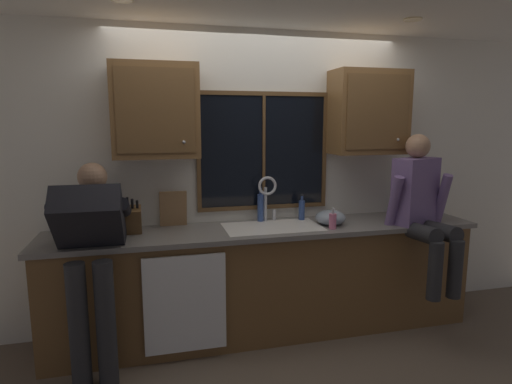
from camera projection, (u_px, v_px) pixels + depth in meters
back_wall at (257, 179)px, 3.78m from camera, size 5.90×0.12×2.55m
ceiling_downlight_left at (122, 0)px, 2.69m from camera, size 0.14×0.14×0.01m
ceiling_downlight_right at (413, 19)px, 3.20m from camera, size 0.14×0.14×0.01m
window_glass at (263, 151)px, 3.68m from camera, size 1.10×0.02×0.95m
window_frame_top at (264, 93)px, 3.59m from camera, size 1.17×0.02×0.04m
window_frame_bottom at (264, 207)px, 3.76m from camera, size 1.17×0.02×0.04m
window_frame_left at (198, 153)px, 3.54m from camera, size 0.03×0.02×0.95m
window_frame_right at (324, 150)px, 3.81m from camera, size 0.03×0.02×0.95m
window_mullion_center at (264, 151)px, 3.67m from camera, size 0.02×0.02×0.95m
lower_cabinet_run at (267, 282)px, 3.58m from camera, size 3.50×0.58×0.88m
countertop at (268, 230)px, 3.49m from camera, size 3.56×0.62×0.04m
dishwasher_front at (185, 304)px, 3.10m from camera, size 0.60×0.02×0.74m
upper_cabinet_left at (156, 111)px, 3.26m from camera, size 0.65×0.36×0.72m
upper_cabinet_right at (368, 113)px, 3.69m from camera, size 0.65×0.36×0.72m
sink at (272, 238)px, 3.52m from camera, size 0.80×0.46×0.21m
faucet at (268, 193)px, 3.64m from camera, size 0.18×0.09×0.40m
person_standing at (91, 246)px, 2.90m from camera, size 0.53×0.72×1.49m
person_sitting_on_counter at (422, 204)px, 3.51m from camera, size 0.54×0.66×1.26m
knife_block at (133, 220)px, 3.26m from camera, size 0.12×0.18×0.32m
cutting_board at (173, 209)px, 3.50m from camera, size 0.22×0.08×0.30m
mixing_bowl at (330, 218)px, 3.59m from camera, size 0.25×0.25×0.13m
soap_dispenser at (333, 221)px, 3.43m from camera, size 0.06×0.07×0.18m
bottle_green_glass at (260, 207)px, 3.68m from camera, size 0.05×0.05×0.31m
bottle_tall_clear at (302, 209)px, 3.75m from camera, size 0.05×0.05×0.23m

